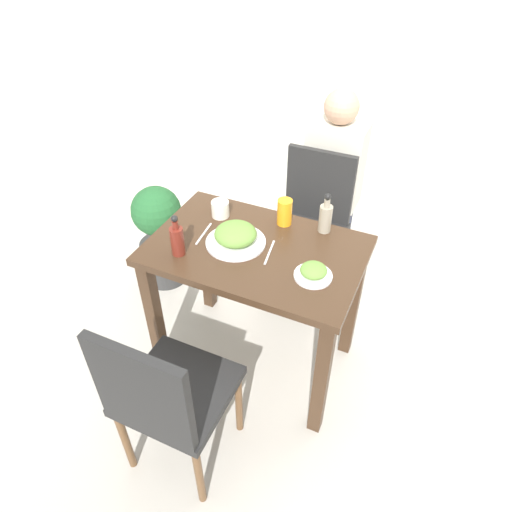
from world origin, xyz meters
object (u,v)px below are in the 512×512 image
(food_plate, at_px, (236,236))
(side_plate, at_px, (313,272))
(chair_far, at_px, (311,220))
(juice_glass, at_px, (285,212))
(chair_near, at_px, (166,396))
(drink_cup, at_px, (220,209))
(sauce_bottle, at_px, (325,217))
(potted_plant_left, at_px, (160,234))
(person_figure, at_px, (332,183))
(condiment_bottle, at_px, (177,239))

(food_plate, bearing_deg, side_plate, -10.33)
(food_plate, bearing_deg, chair_far, 78.31)
(side_plate, distance_m, juice_glass, 0.40)
(chair_near, height_order, chair_far, same)
(food_plate, bearing_deg, juice_glass, 59.11)
(chair_far, bearing_deg, chair_near, -95.08)
(food_plate, distance_m, drink_cup, 0.24)
(sauce_bottle, relative_size, potted_plant_left, 0.30)
(juice_glass, height_order, person_figure, person_figure)
(chair_near, xyz_separation_m, drink_cup, (-0.19, 0.84, 0.31))
(drink_cup, distance_m, person_figure, 0.94)
(drink_cup, bearing_deg, food_plate, -45.23)
(potted_plant_left, bearing_deg, drink_cup, -19.98)
(sauce_bottle, bearing_deg, side_plate, -79.86)
(potted_plant_left, height_order, person_figure, person_figure)
(chair_far, distance_m, condiment_bottle, 0.99)
(drink_cup, relative_size, sauce_bottle, 0.43)
(side_plate, bearing_deg, sauce_bottle, 100.14)
(food_plate, xyz_separation_m, condiment_bottle, (-0.20, -0.17, 0.04))
(chair_near, bearing_deg, juice_glass, -97.51)
(sauce_bottle, relative_size, person_figure, 0.17)
(side_plate, bearing_deg, condiment_bottle, -170.60)
(juice_glass, xyz_separation_m, condiment_bottle, (-0.34, -0.41, 0.01))
(side_plate, xyz_separation_m, potted_plant_left, (-1.12, 0.44, -0.45))
(sauce_bottle, xyz_separation_m, condiment_bottle, (-0.53, -0.43, 0.00))
(food_plate, relative_size, drink_cup, 3.16)
(person_figure, bearing_deg, side_plate, -78.08)
(chair_far, relative_size, sauce_bottle, 4.45)
(chair_far, bearing_deg, drink_cup, -120.56)
(drink_cup, height_order, sauce_bottle, sauce_bottle)
(potted_plant_left, xyz_separation_m, person_figure, (0.88, 0.65, 0.23))
(side_plate, relative_size, potted_plant_left, 0.24)
(sauce_bottle, xyz_separation_m, person_figure, (-0.17, 0.76, -0.27))
(chair_far, relative_size, condiment_bottle, 4.45)
(drink_cup, xyz_separation_m, sauce_bottle, (0.50, 0.09, 0.04))
(drink_cup, bearing_deg, chair_far, 59.44)
(chair_far, bearing_deg, potted_plant_left, -159.64)
(side_plate, xyz_separation_m, drink_cup, (-0.56, 0.24, 0.01))
(side_plate, bearing_deg, juice_glass, 129.24)
(drink_cup, xyz_separation_m, condiment_bottle, (-0.03, -0.34, 0.04))
(sauce_bottle, distance_m, person_figure, 0.83)
(juice_glass, xyz_separation_m, sauce_bottle, (0.19, 0.02, 0.01))
(chair_far, xyz_separation_m, potted_plant_left, (-0.86, -0.32, -0.15))
(chair_near, distance_m, drink_cup, 0.91)
(chair_near, xyz_separation_m, condiment_bottle, (-0.22, 0.50, 0.34))
(food_plate, height_order, person_figure, person_figure)
(chair_near, distance_m, sauce_bottle, 1.04)
(chair_near, height_order, juice_glass, juice_glass)
(chair_near, xyz_separation_m, potted_plant_left, (-0.74, 1.04, -0.15))
(chair_near, bearing_deg, food_plate, -88.13)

